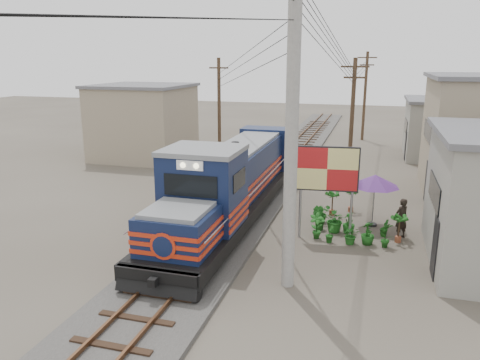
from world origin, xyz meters
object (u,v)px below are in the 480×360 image
(billboard, at_px, (327,171))
(vendor, at_px, (401,218))
(locomotive, at_px, (232,184))
(market_umbrella, at_px, (375,181))

(billboard, bearing_deg, vendor, 11.34)
(locomotive, relative_size, billboard, 4.04)
(locomotive, distance_m, vendor, 7.14)
(locomotive, distance_m, market_umbrella, 6.08)
(market_umbrella, bearing_deg, locomotive, -170.47)
(market_umbrella, bearing_deg, vendor, -46.07)
(locomotive, bearing_deg, vendor, -1.06)
(billboard, distance_m, market_umbrella, 2.85)
(market_umbrella, bearing_deg, billboard, -131.44)
(vendor, bearing_deg, billboard, -23.84)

